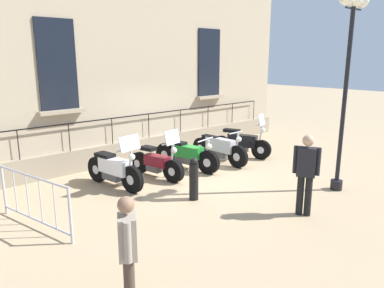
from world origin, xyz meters
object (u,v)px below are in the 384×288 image
Objects in this scene: motorcycle_maroon at (156,163)px; pedestrian_walking at (128,249)px; motorcycle_silver at (219,149)px; motorcycle_green at (187,155)px; motorcycle_black at (242,143)px; lamppost at (350,47)px; crowd_barrier at (34,199)px; pedestrian_standing at (306,171)px; bollard at (194,179)px; motorcycle_white at (114,169)px.

pedestrian_walking reaches higher than motorcycle_maroon.
motorcycle_green is at bearing -97.96° from motorcycle_silver.
motorcycle_black is (-0.01, 1.05, -0.00)m from motorcycle_silver.
lamppost is (3.72, 1.64, 2.97)m from motorcycle_green.
pedestrian_standing reaches higher than crowd_barrier.
pedestrian_standing is 4.25m from pedestrian_walking.
pedestrian_standing reaches higher than motorcycle_black.
pedestrian_standing reaches higher than pedestrian_walking.
bollard is (-1.86, -3.04, -2.90)m from lamppost.
motorcycle_green is at bearing 88.63° from motorcycle_white.
lamppost is at bearing 46.37° from motorcycle_white.
bollard is at bearing -152.16° from pedestrian_standing.
motorcycle_silver is at bearing 82.04° from motorcycle_green.
motorcycle_maroon is at bearing -167.97° from pedestrian_standing.
crowd_barrier reaches higher than motorcycle_green.
lamppost reaches higher than pedestrian_walking.
pedestrian_standing is at bearing -20.86° from motorcycle_silver.
motorcycle_green is at bearing 132.27° from pedestrian_walking.
motorcycle_green is 1.19m from motorcycle_silver.
bollard is at bearing 73.24° from crowd_barrier.
motorcycle_green is at bearing 101.15° from crowd_barrier.
lamppost is 7.40m from crowd_barrier.
motorcycle_white is at bearing -93.60° from motorcycle_silver.
motorcycle_white is 3.51m from motorcycle_silver.
motorcycle_silver is 1.39× the size of pedestrian_walking.
motorcycle_black is at bearing 170.56° from lamppost.
motorcycle_green is 1.13× the size of motorcycle_black.
crowd_barrier is at bearing -67.07° from motorcycle_white.
crowd_barrier is at bearing -114.35° from lamppost.
motorcycle_silver is 4.12m from pedestrian_standing.
bollard is at bearing -8.89° from motorcycle_maroon.
crowd_barrier is at bearing -76.24° from motorcycle_maroon.
pedestrian_walking reaches higher than motorcycle_silver.
motorcycle_white reaches higher than crowd_barrier.
motorcycle_maroon is 3.58m from crowd_barrier.
pedestrian_walking is (0.12, -4.25, -0.09)m from pedestrian_standing.
motorcycle_green is 6.13m from pedestrian_walking.
motorcycle_black is 1.94× the size of bollard.
motorcycle_black is 0.88× the size of crowd_barrier.
motorcycle_silver is (0.22, 3.50, -0.01)m from motorcycle_white.
bollard reaches higher than motorcycle_green.
pedestrian_standing reaches higher than motorcycle_white.
motorcycle_white is 0.92× the size of motorcycle_silver.
bollard is at bearing -56.61° from motorcycle_silver.
crowd_barrier is 3.33m from bollard.
motorcycle_green is 1.40× the size of pedestrian_walking.
motorcycle_maroon reaches higher than motorcycle_green.
motorcycle_maroon reaches higher than bollard.
motorcycle_black is 6.86m from crowd_barrier.
bollard is (1.81, -0.28, 0.10)m from motorcycle_maroon.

